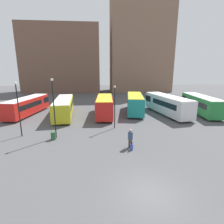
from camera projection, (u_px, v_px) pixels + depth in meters
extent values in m
plane|color=#4C4C4F|center=(150.00, 194.00, 10.43)|extent=(160.00, 160.00, 0.00)
cube|color=brown|center=(62.00, 60.00, 58.47)|extent=(24.70, 11.21, 21.28)
cube|color=#7F604C|center=(140.00, 38.00, 59.01)|extent=(20.17, 11.14, 36.08)
cube|color=red|center=(27.00, 106.00, 28.93)|extent=(4.25, 10.77, 2.48)
cube|color=black|center=(40.00, 100.00, 33.03)|extent=(2.82, 2.34, 0.94)
cube|color=black|center=(24.00, 105.00, 27.94)|extent=(3.63, 7.05, 0.74)
cube|color=white|center=(27.00, 98.00, 28.63)|extent=(4.02, 10.53, 0.08)
cylinder|color=black|center=(38.00, 108.00, 32.32)|extent=(2.51, 1.34, 0.95)
cylinder|color=black|center=(16.00, 117.00, 26.01)|extent=(2.51, 1.34, 0.95)
cube|color=gold|center=(64.00, 107.00, 27.99)|extent=(3.54, 11.21, 2.48)
cube|color=black|center=(66.00, 100.00, 32.25)|extent=(2.75, 2.25, 0.94)
cube|color=black|center=(63.00, 106.00, 26.97)|extent=(3.21, 7.26, 0.74)
cube|color=white|center=(63.00, 99.00, 27.70)|extent=(3.32, 10.97, 0.08)
cylinder|color=black|center=(66.00, 109.00, 31.50)|extent=(2.51, 1.12, 0.90)
cylinder|color=black|center=(62.00, 119.00, 24.96)|extent=(2.51, 1.12, 0.90)
cube|color=red|center=(105.00, 106.00, 28.15)|extent=(3.07, 9.32, 2.69)
cube|color=black|center=(105.00, 100.00, 31.73)|extent=(2.65, 1.85, 1.02)
cube|color=black|center=(105.00, 105.00, 27.27)|extent=(2.89, 6.02, 0.81)
cube|color=yellow|center=(105.00, 97.00, 27.83)|extent=(2.85, 9.13, 0.08)
cylinder|color=black|center=(105.00, 109.00, 31.18)|extent=(2.47, 1.11, 0.96)
cylinder|color=black|center=(104.00, 117.00, 25.64)|extent=(2.47, 1.11, 0.96)
cube|color=#19847F|center=(135.00, 103.00, 30.28)|extent=(4.15, 9.87, 2.73)
cube|color=black|center=(134.00, 98.00, 34.01)|extent=(2.84, 2.18, 1.04)
cube|color=black|center=(135.00, 102.00, 29.37)|extent=(3.59, 6.48, 0.82)
cube|color=yellow|center=(135.00, 95.00, 29.96)|extent=(3.92, 9.65, 0.08)
cylinder|color=black|center=(134.00, 106.00, 33.42)|extent=(2.57, 1.43, 1.02)
cylinder|color=black|center=(135.00, 114.00, 27.67)|extent=(2.57, 1.43, 1.02)
cube|color=silver|center=(167.00, 104.00, 29.12)|extent=(4.26, 11.49, 2.75)
cube|color=black|center=(154.00, 98.00, 33.39)|extent=(2.90, 2.44, 1.05)
cube|color=black|center=(171.00, 103.00, 28.09)|extent=(3.67, 7.50, 0.83)
cube|color=white|center=(168.00, 96.00, 28.79)|extent=(4.02, 11.24, 0.08)
cylinder|color=black|center=(157.00, 107.00, 32.67)|extent=(2.61, 1.42, 1.06)
cylinder|color=black|center=(179.00, 116.00, 26.09)|extent=(2.61, 1.42, 1.06)
cube|color=#237A38|center=(201.00, 104.00, 29.65)|extent=(3.63, 10.90, 2.63)
cube|color=black|center=(190.00, 98.00, 33.84)|extent=(2.74, 2.22, 1.00)
cube|color=black|center=(204.00, 103.00, 28.64)|extent=(3.25, 7.07, 0.79)
cube|color=white|center=(202.00, 96.00, 29.34)|extent=(3.41, 10.66, 0.08)
cylinder|color=black|center=(192.00, 107.00, 33.12)|extent=(2.50, 1.26, 1.01)
cylinder|color=black|center=(210.00, 115.00, 26.68)|extent=(2.50, 1.26, 1.01)
cylinder|color=#4C3828|center=(129.00, 143.00, 16.69)|extent=(0.21, 0.21, 0.84)
cylinder|color=#4C3828|center=(131.00, 143.00, 16.64)|extent=(0.21, 0.21, 0.84)
cylinder|color=#334766|center=(130.00, 135.00, 16.48)|extent=(0.61, 0.61, 0.73)
sphere|color=tan|center=(131.00, 130.00, 16.37)|extent=(0.27, 0.27, 0.27)
cube|color=#334CB2|center=(132.00, 147.00, 16.20)|extent=(0.34, 0.45, 0.59)
cube|color=black|center=(132.00, 143.00, 15.97)|extent=(0.12, 0.06, 0.27)
cylinder|color=black|center=(54.00, 110.00, 18.46)|extent=(0.12, 0.12, 6.18)
sphere|color=beige|center=(52.00, 80.00, 17.73)|extent=(0.28, 0.28, 0.28)
cylinder|color=black|center=(19.00, 111.00, 18.93)|extent=(0.12, 0.12, 5.79)
sphere|color=beige|center=(15.00, 83.00, 18.24)|extent=(0.28, 0.28, 0.28)
cylinder|color=black|center=(115.00, 108.00, 21.77)|extent=(0.12, 0.12, 5.16)
sphere|color=beige|center=(115.00, 87.00, 21.15)|extent=(0.28, 0.28, 0.28)
cylinder|color=#285633|center=(53.00, 136.00, 18.54)|extent=(0.52, 0.52, 0.85)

